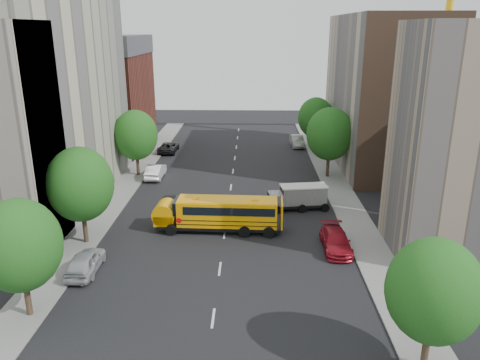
{
  "coord_description": "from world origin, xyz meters",
  "views": [
    {
      "loc": [
        2.2,
        -37.84,
        16.45
      ],
      "look_at": [
        1.2,
        2.0,
        3.46
      ],
      "focal_mm": 35.0,
      "sensor_mm": 36.0,
      "label": 1
    }
  ],
  "objects_px": {
    "street_tree_1": "(80,184)",
    "parked_car_3": "(336,241)",
    "street_tree_3": "(434,291)",
    "parked_car_5": "(297,141)",
    "street_tree_4": "(330,134)",
    "street_tree_2": "(136,135)",
    "street_tree_0": "(19,246)",
    "street_tree_5": "(316,118)",
    "parked_car_1": "(156,171)",
    "parked_car_0": "(85,262)",
    "safari_truck": "(299,197)",
    "parked_car_2": "(169,147)",
    "school_bus": "(218,212)"
  },
  "relations": [
    {
      "from": "street_tree_1",
      "to": "parked_car_2",
      "type": "bearing_deg",
      "value": 86.64
    },
    {
      "from": "street_tree_3",
      "to": "school_bus",
      "type": "height_order",
      "value": "street_tree_3"
    },
    {
      "from": "street_tree_0",
      "to": "parked_car_0",
      "type": "xyz_separation_m",
      "value": [
        1.58,
        5.32,
        -3.85
      ]
    },
    {
      "from": "street_tree_3",
      "to": "parked_car_3",
      "type": "relative_size",
      "value": 1.41
    },
    {
      "from": "street_tree_0",
      "to": "street_tree_3",
      "type": "xyz_separation_m",
      "value": [
        22.0,
        -4.0,
        -0.19
      ]
    },
    {
      "from": "street_tree_0",
      "to": "street_tree_4",
      "type": "height_order",
      "value": "street_tree_4"
    },
    {
      "from": "street_tree_3",
      "to": "parked_car_2",
      "type": "height_order",
      "value": "street_tree_3"
    },
    {
      "from": "street_tree_4",
      "to": "safari_truck",
      "type": "xyz_separation_m",
      "value": [
        -4.27,
        -10.1,
        -3.85
      ]
    },
    {
      "from": "street_tree_0",
      "to": "parked_car_2",
      "type": "relative_size",
      "value": 1.45
    },
    {
      "from": "street_tree_2",
      "to": "parked_car_0",
      "type": "height_order",
      "value": "street_tree_2"
    },
    {
      "from": "street_tree_2",
      "to": "street_tree_4",
      "type": "height_order",
      "value": "street_tree_4"
    },
    {
      "from": "parked_car_5",
      "to": "street_tree_4",
      "type": "bearing_deg",
      "value": -84.79
    },
    {
      "from": "parked_car_1",
      "to": "parked_car_0",
      "type": "bearing_deg",
      "value": 88.96
    },
    {
      "from": "street_tree_3",
      "to": "parked_car_5",
      "type": "bearing_deg",
      "value": 92.65
    },
    {
      "from": "safari_truck",
      "to": "parked_car_0",
      "type": "xyz_separation_m",
      "value": [
        -16.15,
        -12.58,
        -0.44
      ]
    },
    {
      "from": "street_tree_1",
      "to": "parked_car_0",
      "type": "distance_m",
      "value": 6.46
    },
    {
      "from": "parked_car_1",
      "to": "street_tree_5",
      "type": "bearing_deg",
      "value": -146.64
    },
    {
      "from": "street_tree_4",
      "to": "parked_car_2",
      "type": "relative_size",
      "value": 1.58
    },
    {
      "from": "street_tree_0",
      "to": "street_tree_3",
      "type": "bearing_deg",
      "value": -10.3
    },
    {
      "from": "street_tree_0",
      "to": "school_bus",
      "type": "height_order",
      "value": "street_tree_0"
    },
    {
      "from": "street_tree_1",
      "to": "street_tree_5",
      "type": "bearing_deg",
      "value": 53.75
    },
    {
      "from": "street_tree_4",
      "to": "parked_car_0",
      "type": "distance_m",
      "value": 30.82
    },
    {
      "from": "street_tree_3",
      "to": "parked_car_5",
      "type": "relative_size",
      "value": 1.48
    },
    {
      "from": "street_tree_5",
      "to": "school_bus",
      "type": "distance_m",
      "value": 29.8
    },
    {
      "from": "street_tree_1",
      "to": "parked_car_5",
      "type": "bearing_deg",
      "value": 58.82
    },
    {
      "from": "street_tree_1",
      "to": "parked_car_3",
      "type": "xyz_separation_m",
      "value": [
        19.8,
        -0.68,
        -4.22
      ]
    },
    {
      "from": "street_tree_4",
      "to": "school_bus",
      "type": "xyz_separation_m",
      "value": [
        -11.57,
        -15.29,
        -3.44
      ]
    },
    {
      "from": "street_tree_0",
      "to": "street_tree_3",
      "type": "relative_size",
      "value": 1.04
    },
    {
      "from": "street_tree_3",
      "to": "parked_car_0",
      "type": "xyz_separation_m",
      "value": [
        -20.42,
        9.32,
        -3.66
      ]
    },
    {
      "from": "street_tree_2",
      "to": "parked_car_1",
      "type": "distance_m",
      "value": 4.66
    },
    {
      "from": "parked_car_3",
      "to": "parked_car_2",
      "type": "bearing_deg",
      "value": 121.24
    },
    {
      "from": "street_tree_0",
      "to": "street_tree_5",
      "type": "relative_size",
      "value": 0.99
    },
    {
      "from": "street_tree_3",
      "to": "street_tree_4",
      "type": "height_order",
      "value": "street_tree_4"
    },
    {
      "from": "street_tree_2",
      "to": "school_bus",
      "type": "distance_m",
      "value": 18.79
    },
    {
      "from": "street_tree_0",
      "to": "parked_car_3",
      "type": "height_order",
      "value": "street_tree_0"
    },
    {
      "from": "street_tree_4",
      "to": "parked_car_1",
      "type": "bearing_deg",
      "value": -177.83
    },
    {
      "from": "street_tree_0",
      "to": "parked_car_1",
      "type": "distance_m",
      "value": 27.61
    },
    {
      "from": "street_tree_1",
      "to": "street_tree_4",
      "type": "height_order",
      "value": "street_tree_4"
    },
    {
      "from": "street_tree_3",
      "to": "parked_car_2",
      "type": "relative_size",
      "value": 1.39
    },
    {
      "from": "street_tree_0",
      "to": "street_tree_4",
      "type": "distance_m",
      "value": 35.61
    },
    {
      "from": "parked_car_1",
      "to": "street_tree_4",
      "type": "bearing_deg",
      "value": -177.25
    },
    {
      "from": "parked_car_2",
      "to": "parked_car_5",
      "type": "distance_m",
      "value": 18.54
    },
    {
      "from": "street_tree_4",
      "to": "street_tree_5",
      "type": "xyz_separation_m",
      "value": [
        -0.0,
        12.0,
        -0.37
      ]
    },
    {
      "from": "street_tree_3",
      "to": "street_tree_5",
      "type": "distance_m",
      "value": 44.0
    },
    {
      "from": "street_tree_5",
      "to": "street_tree_1",
      "type": "bearing_deg",
      "value": -126.25
    },
    {
      "from": "parked_car_0",
      "to": "street_tree_5",
      "type": "bearing_deg",
      "value": -121.47
    },
    {
      "from": "street_tree_1",
      "to": "street_tree_4",
      "type": "bearing_deg",
      "value": 39.29
    },
    {
      "from": "street_tree_2",
      "to": "street_tree_5",
      "type": "distance_m",
      "value": 25.06
    },
    {
      "from": "parked_car_0",
      "to": "parked_car_5",
      "type": "bearing_deg",
      "value": -116.96
    },
    {
      "from": "street_tree_2",
      "to": "street_tree_5",
      "type": "height_order",
      "value": "street_tree_2"
    }
  ]
}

